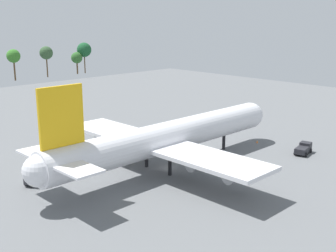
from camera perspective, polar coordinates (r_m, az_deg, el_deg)
name	(u,v)px	position (r m, az deg, el deg)	size (l,w,h in m)	color
ground_plane	(168,167)	(84.91, 0.00, -5.45)	(237.24, 237.24, 0.00)	slate
cargo_airplane	(167,138)	(82.90, -0.13, -1.52)	(59.31, 47.11, 18.48)	silver
fuel_truck	(35,177)	(80.14, -16.99, -6.38)	(5.43, 4.56, 2.53)	#333338
baggage_tug	(303,149)	(97.38, 17.32, -2.83)	(5.72, 3.50, 2.17)	#232328
safety_cone_nose	(257,142)	(103.12, 11.59, -2.01)	(0.42, 0.42, 0.61)	orange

